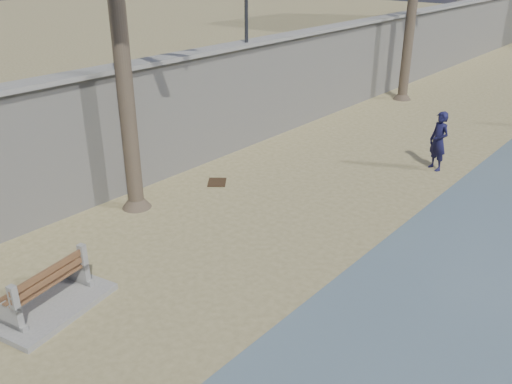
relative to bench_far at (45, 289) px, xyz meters
The scene contains 6 objects.
seawall 18.21m from the bench_far, 100.78° to the left, with size 0.45×70.00×3.50m, color gray.
wall_cap 18.43m from the bench_far, 100.78° to the left, with size 0.80×70.00×0.12m, color gray.
bench_far is the anchor object (origin of this frame).
person_a 12.31m from the bench_far, 76.65° to the left, with size 0.78×0.53×2.17m, color #151438.
debris_c 6.89m from the bench_far, 104.76° to the left, with size 0.67×0.53×0.03m, color #382616.
debris_d 1.00m from the bench_far, 148.40° to the left, with size 0.55×0.44×0.03m, color #382616.
Camera 1 is at (7.00, -1.96, 6.46)m, focal length 38.00 mm.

